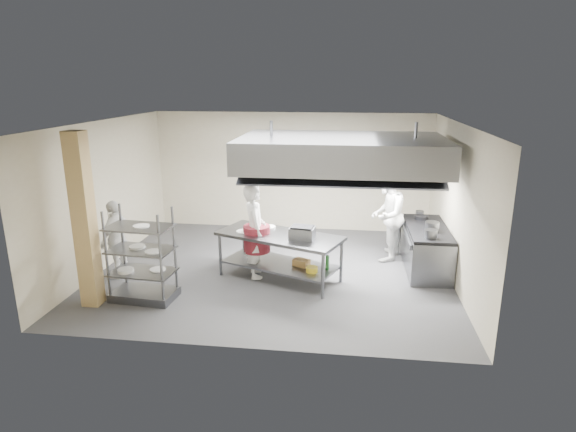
# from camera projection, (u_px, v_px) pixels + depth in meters

# --- Properties ---
(floor) EXTENTS (7.00, 7.00, 0.00)m
(floor) POSITION_uv_depth(u_px,v_px,m) (274.00, 270.00, 9.88)
(floor) COLOR #37373A
(floor) RESTS_ON ground
(ceiling) EXTENTS (7.00, 7.00, 0.00)m
(ceiling) POSITION_uv_depth(u_px,v_px,m) (273.00, 122.00, 9.07)
(ceiling) COLOR silver
(ceiling) RESTS_ON wall_back
(wall_back) EXTENTS (7.00, 0.00, 7.00)m
(wall_back) POSITION_uv_depth(u_px,v_px,m) (292.00, 172.00, 12.34)
(wall_back) COLOR #BAAF94
(wall_back) RESTS_ON ground
(wall_left) EXTENTS (0.00, 6.00, 6.00)m
(wall_left) POSITION_uv_depth(u_px,v_px,m) (106.00, 194.00, 9.90)
(wall_left) COLOR #BAAF94
(wall_left) RESTS_ON ground
(wall_right) EXTENTS (0.00, 6.00, 6.00)m
(wall_right) POSITION_uv_depth(u_px,v_px,m) (457.00, 205.00, 9.05)
(wall_right) COLOR #BAAF94
(wall_right) RESTS_ON ground
(column) EXTENTS (0.30, 0.30, 3.00)m
(column) POSITION_uv_depth(u_px,v_px,m) (84.00, 221.00, 8.01)
(column) COLOR #E1B973
(column) RESTS_ON floor
(exhaust_hood) EXTENTS (4.00, 2.50, 0.60)m
(exhaust_hood) POSITION_uv_depth(u_px,v_px,m) (342.00, 152.00, 9.45)
(exhaust_hood) COLOR slate
(exhaust_hood) RESTS_ON ceiling
(hood_strip_a) EXTENTS (1.60, 0.12, 0.04)m
(hood_strip_a) POSITION_uv_depth(u_px,v_px,m) (296.00, 167.00, 9.65)
(hood_strip_a) COLOR white
(hood_strip_a) RESTS_ON exhaust_hood
(hood_strip_b) EXTENTS (1.60, 0.12, 0.04)m
(hood_strip_b) POSITION_uv_depth(u_px,v_px,m) (387.00, 169.00, 9.43)
(hood_strip_b) COLOR white
(hood_strip_b) RESTS_ON exhaust_hood
(wall_shelf) EXTENTS (1.50, 0.28, 0.04)m
(wall_shelf) POSITION_uv_depth(u_px,v_px,m) (363.00, 175.00, 11.97)
(wall_shelf) COLOR slate
(wall_shelf) RESTS_ON wall_back
(island) EXTENTS (2.60, 1.82, 0.91)m
(island) POSITION_uv_depth(u_px,v_px,m) (280.00, 257.00, 9.37)
(island) COLOR gray
(island) RESTS_ON floor
(island_worktop) EXTENTS (2.60, 1.82, 0.06)m
(island_worktop) POSITION_uv_depth(u_px,v_px,m) (280.00, 236.00, 9.25)
(island_worktop) COLOR slate
(island_worktop) RESTS_ON island
(island_undershelf) EXTENTS (2.38, 1.65, 0.04)m
(island_undershelf) POSITION_uv_depth(u_px,v_px,m) (280.00, 264.00, 9.41)
(island_undershelf) COLOR slate
(island_undershelf) RESTS_ON island
(pass_rack) EXTENTS (1.15, 0.73, 1.66)m
(pass_rack) POSITION_uv_depth(u_px,v_px,m) (141.00, 255.00, 8.40)
(pass_rack) COLOR slate
(pass_rack) RESTS_ON floor
(cooking_range) EXTENTS (0.80, 2.00, 0.84)m
(cooking_range) POSITION_uv_depth(u_px,v_px,m) (426.00, 249.00, 9.87)
(cooking_range) COLOR gray
(cooking_range) RESTS_ON floor
(range_top) EXTENTS (0.78, 1.96, 0.06)m
(range_top) POSITION_uv_depth(u_px,v_px,m) (428.00, 228.00, 9.75)
(range_top) COLOR black
(range_top) RESTS_ON cooking_range
(chef_head) EXTENTS (0.63, 0.79, 1.87)m
(chef_head) POSITION_uv_depth(u_px,v_px,m) (255.00, 231.00, 9.38)
(chef_head) COLOR white
(chef_head) RESTS_ON floor
(chef_line) EXTENTS (1.00, 1.14, 1.97)m
(chef_line) POSITION_uv_depth(u_px,v_px,m) (387.00, 215.00, 10.27)
(chef_line) COLOR white
(chef_line) RESTS_ON floor
(chef_plating) EXTENTS (0.54, 0.97, 1.55)m
(chef_plating) POSITION_uv_depth(u_px,v_px,m) (117.00, 239.00, 9.39)
(chef_plating) COLOR white
(chef_plating) RESTS_ON floor
(griddle) EXTENTS (0.49, 0.41, 0.22)m
(griddle) POSITION_uv_depth(u_px,v_px,m) (302.00, 233.00, 8.96)
(griddle) COLOR slate
(griddle) RESTS_ON island_worktop
(wicker_basket) EXTENTS (0.36, 0.31, 0.13)m
(wicker_basket) POSITION_uv_depth(u_px,v_px,m) (301.00, 263.00, 9.26)
(wicker_basket) COLOR olive
(wicker_basket) RESTS_ON island_undershelf
(stockpot) EXTENTS (0.27, 0.27, 0.19)m
(stockpot) POSITION_uv_depth(u_px,v_px,m) (432.00, 227.00, 9.45)
(stockpot) COLOR gray
(stockpot) RESTS_ON range_top
(plate_stack) EXTENTS (0.28, 0.28, 0.05)m
(plate_stack) POSITION_uv_depth(u_px,v_px,m) (143.00, 271.00, 8.48)
(plate_stack) COLOR white
(plate_stack) RESTS_ON pass_rack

